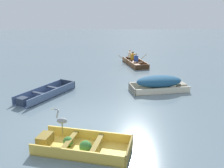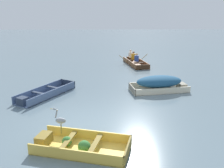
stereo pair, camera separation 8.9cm
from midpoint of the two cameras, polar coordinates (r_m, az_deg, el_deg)
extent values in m
plane|color=slate|center=(9.31, -5.61, -9.13)|extent=(80.00, 80.00, 0.00)
cube|color=#E5BC47|center=(7.81, -6.56, -14.55)|extent=(3.06, 1.90, 0.04)
cube|color=#E5BC47|center=(7.26, -8.24, -15.87)|extent=(2.77, 0.75, 0.35)
cube|color=#E5BC47|center=(8.22, -5.18, -11.53)|extent=(2.77, 0.75, 0.35)
cube|color=olive|center=(7.42, 3.97, -14.90)|extent=(0.35, 1.21, 0.35)
cube|color=olive|center=(8.19, -15.01, -12.07)|extent=(0.49, 0.63, 0.32)
cube|color=olive|center=(7.83, -9.64, -12.55)|extent=(0.43, 1.14, 0.04)
cube|color=olive|center=(7.57, -3.50, -13.44)|extent=(0.43, 1.14, 0.04)
sphere|color=#387533|center=(7.93, -9.96, -12.77)|extent=(0.30, 0.30, 0.30)
sphere|color=#387533|center=(7.52, -6.03, -14.05)|extent=(0.37, 0.37, 0.37)
cube|color=beige|center=(13.05, 10.79, -1.40)|extent=(3.04, 1.72, 0.04)
cube|color=beige|center=(13.53, 9.92, -0.04)|extent=(2.84, 0.54, 0.32)
cube|color=beige|center=(12.48, 11.81, -1.64)|extent=(2.84, 0.54, 0.32)
cube|color=gray|center=(12.57, 4.82, -1.19)|extent=(0.26, 1.23, 0.32)
cube|color=gray|center=(13.50, 15.81, -0.42)|extent=(0.45, 0.61, 0.29)
cube|color=gray|center=(13.14, 12.60, -0.36)|extent=(0.35, 1.16, 0.04)
cube|color=gray|center=(12.83, 9.05, -0.58)|extent=(0.35, 1.16, 0.04)
ellipsoid|color=navy|center=(12.90, 10.91, 0.59)|extent=(2.52, 1.57, 0.57)
cube|color=#475B7F|center=(12.50, -14.51, -2.49)|extent=(2.47, 3.30, 0.04)
cube|color=#475B7F|center=(12.15, -13.04, -2.11)|extent=(1.70, 2.85, 0.37)
cube|color=#475B7F|center=(12.75, -16.02, -1.43)|extent=(1.70, 2.85, 0.37)
cube|color=#273246|center=(13.58, -9.90, 0.14)|extent=(0.84, 0.52, 0.37)
cube|color=#273246|center=(11.51, -19.57, -3.69)|extent=(0.55, 0.53, 0.34)
cube|color=#273246|center=(12.09, -16.20, -1.99)|extent=(0.81, 0.56, 0.04)
cube|color=#273246|center=(12.75, -13.08, -0.75)|extent=(0.81, 0.56, 0.04)
cube|color=brown|center=(18.71, 5.55, 4.49)|extent=(1.69, 3.39, 0.04)
cube|color=brown|center=(18.53, 4.13, 4.87)|extent=(0.74, 3.18, 0.34)
cube|color=brown|center=(18.84, 6.98, 4.99)|extent=(0.74, 3.18, 0.34)
cube|color=#3F2716|center=(17.21, 7.25, 3.82)|extent=(1.01, 0.27, 0.34)
cube|color=#3F2716|center=(20.02, 4.25, 5.85)|extent=(0.53, 0.45, 0.30)
cube|color=#3F2716|center=(19.11, 5.11, 5.49)|extent=(0.94, 0.35, 0.04)
cube|color=#3F2716|center=(18.21, 6.06, 4.87)|extent=(0.94, 0.35, 0.04)
cube|color=#2D4CA5|center=(18.44, 5.78, 5.80)|extent=(0.31, 0.24, 0.44)
sphere|color=beige|center=(18.38, 5.81, 6.77)|extent=(0.18, 0.18, 0.18)
cube|color=orange|center=(19.14, 5.05, 6.24)|extent=(0.31, 0.24, 0.44)
sphere|color=#9E7051|center=(19.08, 5.07, 7.18)|extent=(0.18, 0.18, 0.18)
cube|color=white|center=(19.85, 4.37, 6.65)|extent=(0.31, 0.24, 0.44)
sphere|color=beige|center=(19.79, 4.39, 7.56)|extent=(0.18, 0.18, 0.18)
cylinder|color=tan|center=(18.93, 2.69, 5.84)|extent=(0.64, 0.18, 0.55)
cylinder|color=tan|center=(19.43, 7.34, 6.01)|extent=(0.64, 0.18, 0.55)
cylinder|color=olive|center=(7.80, -11.27, -10.05)|extent=(0.02, 0.02, 0.35)
cylinder|color=olive|center=(7.85, -11.14, -9.86)|extent=(0.02, 0.02, 0.35)
ellipsoid|color=#93999E|center=(7.71, -11.32, -8.20)|extent=(0.33, 0.18, 0.18)
cylinder|color=#93999E|center=(7.65, -12.28, -6.65)|extent=(0.12, 0.06, 0.28)
ellipsoid|color=#93999E|center=(7.61, -12.64, -5.59)|extent=(0.12, 0.07, 0.06)
cone|color=gold|center=(7.63, -13.21, -5.56)|extent=(0.10, 0.04, 0.02)
camera|label=1|loc=(0.04, -89.80, 0.06)|focal=40.00mm
camera|label=2|loc=(0.04, 90.20, -0.06)|focal=40.00mm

